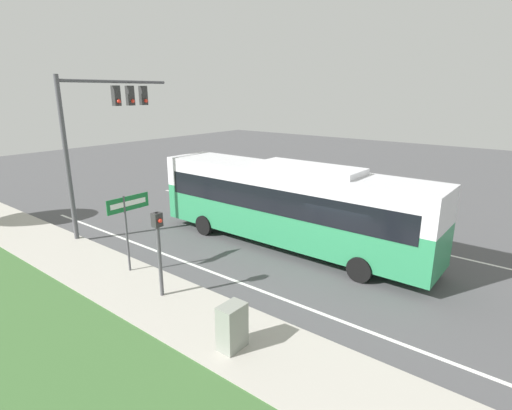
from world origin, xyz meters
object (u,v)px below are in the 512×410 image
(street_sign, at_px, (128,216))
(utility_cabinet, at_px, (232,327))
(bus, at_px, (288,201))
(pedestrian_signal, at_px, (159,241))
(signal_gantry, at_px, (102,121))

(street_sign, bearing_deg, utility_cabinet, -101.23)
(bus, xyz_separation_m, utility_cabinet, (-6.90, -2.99, -1.30))
(pedestrian_signal, bearing_deg, utility_cabinet, -100.04)
(utility_cabinet, bearing_deg, bus, 23.38)
(pedestrian_signal, relative_size, utility_cabinet, 2.40)
(street_sign, bearing_deg, signal_gantry, 65.23)
(pedestrian_signal, bearing_deg, bus, -5.69)
(bus, relative_size, utility_cabinet, 10.28)
(street_sign, bearing_deg, bus, -28.09)
(signal_gantry, height_order, street_sign, signal_gantry)
(signal_gantry, xyz_separation_m, utility_cabinet, (-3.38, -10.75, -4.46))
(street_sign, xyz_separation_m, utility_cabinet, (-1.20, -6.03, -1.46))
(signal_gantry, distance_m, street_sign, 6.01)
(bus, bearing_deg, street_sign, 151.91)
(pedestrian_signal, height_order, street_sign, street_sign)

